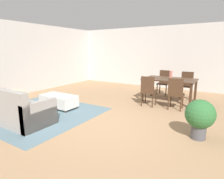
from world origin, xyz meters
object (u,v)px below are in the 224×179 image
(potted_plant, at_px, (200,116))
(book_on_ottoman, at_px, (58,95))
(dining_chair_near_left, at_px, (148,89))
(dining_chair_far_left, at_px, (164,81))
(dining_chair_far_right, at_px, (187,83))
(dining_chair_near_right, at_px, (176,92))
(couch, at_px, (10,109))
(vase_centerpiece, at_px, (171,75))
(ottoman_table, at_px, (59,100))
(dining_table, at_px, (169,81))

(potted_plant, bearing_deg, book_on_ottoman, -179.49)
(dining_chair_near_left, bearing_deg, book_on_ottoman, -144.37)
(dining_chair_far_left, xyz_separation_m, potted_plant, (1.69, -3.31, -0.06))
(dining_chair_far_right, relative_size, potted_plant, 1.19)
(dining_chair_near_left, bearing_deg, dining_chair_near_right, 4.20)
(couch, bearing_deg, book_on_ottoman, 80.48)
(dining_chair_far_left, height_order, dining_chair_far_right, same)
(dining_chair_far_left, relative_size, vase_centerpiece, 3.54)
(dining_chair_near_right, bearing_deg, dining_chair_near_left, -175.80)
(vase_centerpiece, bearing_deg, dining_chair_near_right, -64.60)
(book_on_ottoman, bearing_deg, dining_chair_far_right, 48.34)
(ottoman_table, distance_m, dining_chair_far_left, 3.95)
(dining_table, distance_m, dining_chair_near_right, 0.95)
(dining_chair_far_right, xyz_separation_m, book_on_ottoman, (-2.93, -3.29, -0.12))
(dining_chair_far_right, bearing_deg, dining_chair_near_left, -113.67)
(dining_chair_far_left, bearing_deg, vase_centerpiece, -62.58)
(couch, xyz_separation_m, dining_table, (2.76, 3.78, 0.38))
(dining_chair_near_right, relative_size, potted_plant, 1.19)
(vase_centerpiece, distance_m, book_on_ottoman, 3.57)
(dining_chair_near_right, relative_size, dining_chair_far_right, 1.00)
(couch, xyz_separation_m, potted_plant, (4.01, 1.36, 0.17))
(ottoman_table, relative_size, book_on_ottoman, 4.22)
(couch, relative_size, vase_centerpiece, 8.49)
(dining_chair_far_left, bearing_deg, dining_table, -63.52)
(dining_chair_far_left, xyz_separation_m, dining_chair_far_right, (0.83, -0.05, 0.00))
(ottoman_table, relative_size, dining_chair_far_left, 1.19)
(couch, height_order, dining_chair_far_right, dining_chair_far_right)
(book_on_ottoman, bearing_deg, dining_chair_far_left, 57.85)
(dining_chair_far_left, bearing_deg, dining_chair_near_left, -87.83)
(dining_table, relative_size, dining_chair_far_left, 1.77)
(couch, relative_size, dining_chair_far_right, 2.40)
(dining_chair_far_right, bearing_deg, book_on_ottoman, -131.66)
(ottoman_table, distance_m, vase_centerpiece, 3.60)
(potted_plant, bearing_deg, dining_chair_near_right, 117.82)
(ottoman_table, bearing_deg, dining_chair_far_left, 57.56)
(vase_centerpiece, bearing_deg, potted_plant, -62.99)
(couch, xyz_separation_m, vase_centerpiece, (2.80, 3.74, 0.60))
(book_on_ottoman, relative_size, potted_plant, 0.34)
(dining_chair_near_left, relative_size, dining_chair_far_left, 1.00)
(vase_centerpiece, height_order, book_on_ottoman, vase_centerpiece)
(dining_chair_far_left, distance_m, book_on_ottoman, 3.95)
(couch, xyz_separation_m, dining_chair_far_left, (2.32, 4.67, 0.23))
(dining_chair_near_left, height_order, book_on_ottoman, dining_chair_near_left)
(couch, bearing_deg, dining_table, 53.79)
(dining_table, relative_size, potted_plant, 2.10)
(dining_chair_near_right, height_order, dining_chair_far_right, same)
(vase_centerpiece, bearing_deg, dining_chair_far_left, 117.42)
(dining_chair_far_left, xyz_separation_m, book_on_ottoman, (-2.10, -3.34, -0.12))
(dining_chair_near_left, distance_m, book_on_ottoman, 2.67)
(dining_chair_near_right, distance_m, potted_plant, 1.78)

